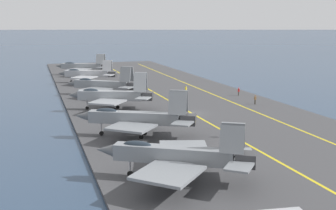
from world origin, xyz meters
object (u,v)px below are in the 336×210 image
object	(u,v)px
parked_jet_third	(137,118)
crew_yellow_vest	(186,90)
parked_jet_fifth	(103,85)
crew_red_vest	(239,91)
crew_brown_vest	(255,99)
parked_jet_fourth	(112,95)
parked_jet_sixth	(88,74)
parked_jet_seventh	(83,66)
parked_jet_second	(177,155)
crew_blue_vest	(226,130)
crew_purple_vest	(129,71)

from	to	relation	value
parked_jet_third	crew_yellow_vest	world-z (taller)	parked_jet_third
parked_jet_fifth	crew_red_vest	bearing A→B (deg)	-107.91
crew_red_vest	crew_brown_vest	bearing A→B (deg)	170.89
parked_jet_third	parked_jet_fourth	world-z (taller)	parked_jet_fourth
parked_jet_fourth	parked_jet_fifth	xyz separation A→B (m)	(15.84, -0.96, -0.29)
parked_jet_sixth	parked_jet_seventh	size ratio (longest dim) A/B	0.94
parked_jet_third	parked_jet_fifth	xyz separation A→B (m)	(34.84, -1.04, -0.33)
parked_jet_seventh	parked_jet_second	bearing A→B (deg)	179.09
crew_blue_vest	crew_red_vest	bearing A→B (deg)	-30.12
crew_purple_vest	parked_jet_third	bearing A→B (deg)	168.27
crew_purple_vest	crew_brown_vest	size ratio (longest dim) A/B	0.94
parked_jet_second	parked_jet_sixth	bearing A→B (deg)	-0.54
parked_jet_sixth	crew_yellow_vest	xyz separation A→B (m)	(-24.04, -18.05, -1.40)
parked_jet_fifth	parked_jet_seventh	bearing A→B (deg)	-0.31
parked_jet_third	parked_jet_fifth	distance (m)	34.85
parked_jet_third	parked_jet_fourth	distance (m)	19.00
parked_jet_fifth	crew_brown_vest	bearing A→B (deg)	-125.83
parked_jet_second	crew_brown_vest	xyz separation A→B (m)	(33.00, -27.28, -1.63)
parked_jet_third	crew_yellow_vest	xyz separation A→B (m)	(31.07, -18.55, -1.69)
parked_jet_fourth	parked_jet_seventh	xyz separation A→B (m)	(53.68, -1.16, -0.04)
crew_yellow_vest	crew_brown_vest	world-z (taller)	crew_yellow_vest
crew_blue_vest	parked_jet_fourth	bearing A→B (deg)	26.33
parked_jet_third	parked_jet_sixth	world-z (taller)	parked_jet_third
parked_jet_sixth	crew_brown_vest	size ratio (longest dim) A/B	8.68
crew_yellow_vest	parked_jet_fourth	bearing A→B (deg)	123.17
crew_red_vest	parked_jet_fourth	bearing A→B (deg)	103.56
crew_purple_vest	parked_jet_sixth	bearing A→B (deg)	139.55
parked_jet_fourth	parked_jet_sixth	world-z (taller)	parked_jet_fourth
parked_jet_fifth	crew_yellow_vest	xyz separation A→B (m)	(-3.77, -17.51, -1.36)
parked_jet_second	parked_jet_third	bearing A→B (deg)	-0.59
parked_jet_fifth	crew_yellow_vest	size ratio (longest dim) A/B	8.69
parked_jet_fifth	parked_jet_sixth	bearing A→B (deg)	1.53
crew_yellow_vest	parked_jet_seventh	bearing A→B (deg)	22.58
parked_jet_fifth	crew_red_vest	size ratio (longest dim) A/B	9.12
crew_red_vest	crew_brown_vest	size ratio (longest dim) A/B	0.97
parked_jet_third	parked_jet_seventh	bearing A→B (deg)	-0.98
parked_jet_sixth	crew_brown_vest	bearing A→B (deg)	-145.76
parked_jet_fifth	crew_purple_vest	size ratio (longest dim) A/B	9.38
crew_yellow_vest	crew_red_vest	bearing A→B (deg)	-117.02
parked_jet_sixth	crew_brown_vest	world-z (taller)	parked_jet_sixth
parked_jet_third	parked_jet_seventh	world-z (taller)	parked_jet_third
crew_purple_vest	crew_brown_vest	distance (m)	57.36
crew_purple_vest	crew_brown_vest	xyz separation A→B (m)	(-56.06, -12.14, 0.06)
parked_jet_second	parked_jet_fourth	bearing A→B (deg)	-0.42
parked_jet_fifth	crew_purple_vest	distance (m)	39.79
crew_blue_vest	crew_brown_vest	distance (m)	25.35
parked_jet_second	parked_jet_third	distance (m)	16.99
parked_jet_seventh	crew_purple_vest	xyz separation A→B (m)	(-0.60, -13.72, -1.69)
parked_jet_fourth	parked_jet_sixth	bearing A→B (deg)	-0.66
parked_jet_seventh	crew_purple_vest	world-z (taller)	parked_jet_seventh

